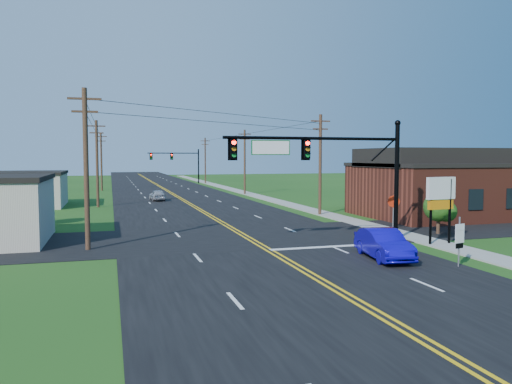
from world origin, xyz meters
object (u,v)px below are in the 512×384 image
object	(u,v)px
signal_mast_main	(331,165)
blue_car	(383,245)
signal_mast_far	(177,161)
stop_sign	(394,205)
route_sign	(459,238)

from	to	relation	value
signal_mast_main	blue_car	distance (m)	6.35
signal_mast_far	stop_sign	distance (m)	68.40
blue_car	signal_mast_far	bearing A→B (deg)	98.76
signal_mast_far	route_sign	bearing A→B (deg)	-87.80
blue_car	route_sign	bearing A→B (deg)	-39.00
blue_car	route_sign	distance (m)	3.66
signal_mast_far	route_sign	size ratio (longest dim) A/B	4.58
signal_mast_main	route_sign	size ratio (longest dim) A/B	4.72
signal_mast_main	route_sign	distance (m)	8.83
blue_car	stop_sign	size ratio (longest dim) A/B	1.83
blue_car	stop_sign	distance (m)	10.77
signal_mast_main	route_sign	xyz separation A→B (m)	(3.16, -7.53, -3.35)
signal_mast_main	stop_sign	bearing A→B (deg)	30.48
route_sign	blue_car	bearing A→B (deg)	120.01
signal_mast_main	signal_mast_far	distance (m)	72.00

